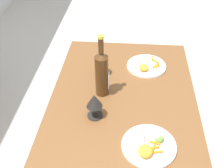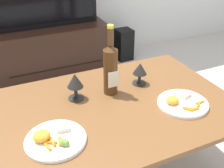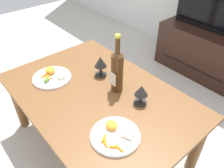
% 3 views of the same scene
% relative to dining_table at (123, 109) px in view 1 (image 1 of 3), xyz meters
% --- Properties ---
extents(ground_plane, '(6.40, 6.40, 0.00)m').
position_rel_dining_table_xyz_m(ground_plane, '(0.00, 0.00, -0.42)').
color(ground_plane, '#B7B2A8').
extents(dining_table, '(1.25, 0.84, 0.50)m').
position_rel_dining_table_xyz_m(dining_table, '(0.00, 0.00, 0.00)').
color(dining_table, brown).
rests_on(dining_table, ground_plane).
extents(wine_bottle, '(0.08, 0.08, 0.38)m').
position_rel_dining_table_xyz_m(wine_bottle, '(0.04, 0.12, 0.23)').
color(wine_bottle, '#4C2D14').
rests_on(wine_bottle, dining_table).
extents(goblet_left, '(0.08, 0.08, 0.15)m').
position_rel_dining_table_xyz_m(goblet_left, '(-0.15, 0.14, 0.18)').
color(goblet_left, black).
rests_on(goblet_left, dining_table).
extents(goblet_right, '(0.08, 0.08, 0.13)m').
position_rel_dining_table_xyz_m(goblet_right, '(0.23, 0.14, 0.17)').
color(goblet_right, black).
rests_on(goblet_right, dining_table).
extents(dinner_plate_left, '(0.26, 0.26, 0.05)m').
position_rel_dining_table_xyz_m(dinner_plate_left, '(-0.33, -0.14, 0.09)').
color(dinner_plate_left, white).
rests_on(dinner_plate_left, dining_table).
extents(dinner_plate_right, '(0.26, 0.26, 0.05)m').
position_rel_dining_table_xyz_m(dinner_plate_right, '(0.33, -0.14, 0.09)').
color(dinner_plate_right, white).
rests_on(dinner_plate_right, dining_table).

